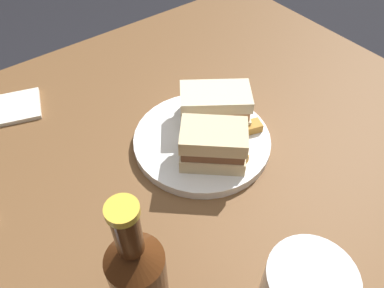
{
  "coord_description": "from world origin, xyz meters",
  "views": [
    {
      "loc": [
        0.23,
        0.33,
        1.27
      ],
      "look_at": [
        -0.03,
        -0.01,
        0.81
      ],
      "focal_mm": 35.11,
      "sensor_mm": 36.0,
      "label": 1
    }
  ],
  "objects_px": {
    "sandwich_half_left": "(213,145)",
    "cider_bottle": "(140,283)",
    "sandwich_half_right": "(215,106)",
    "plate": "(202,140)",
    "napkin": "(11,108)"
  },
  "relations": [
    {
      "from": "cider_bottle",
      "to": "sandwich_half_left",
      "type": "bearing_deg",
      "value": -147.29
    },
    {
      "from": "sandwich_half_left",
      "to": "cider_bottle",
      "type": "bearing_deg",
      "value": 32.71
    },
    {
      "from": "sandwich_half_left",
      "to": "plate",
      "type": "bearing_deg",
      "value": -108.63
    },
    {
      "from": "sandwich_half_left",
      "to": "sandwich_half_right",
      "type": "height_order",
      "value": "sandwich_half_left"
    },
    {
      "from": "sandwich_half_left",
      "to": "cider_bottle",
      "type": "xyz_separation_m",
      "value": [
        0.22,
        0.14,
        0.04
      ]
    },
    {
      "from": "plate",
      "to": "sandwich_half_left",
      "type": "bearing_deg",
      "value": 71.37
    },
    {
      "from": "sandwich_half_right",
      "to": "cider_bottle",
      "type": "distance_m",
      "value": 0.36
    },
    {
      "from": "plate",
      "to": "napkin",
      "type": "height_order",
      "value": "plate"
    },
    {
      "from": "plate",
      "to": "napkin",
      "type": "relative_size",
      "value": 2.18
    },
    {
      "from": "sandwich_half_left",
      "to": "napkin",
      "type": "xyz_separation_m",
      "value": [
        0.22,
        -0.34,
        -0.05
      ]
    },
    {
      "from": "sandwich_half_right",
      "to": "cider_bottle",
      "type": "relative_size",
      "value": 0.59
    },
    {
      "from": "sandwich_half_left",
      "to": "napkin",
      "type": "relative_size",
      "value": 1.13
    },
    {
      "from": "cider_bottle",
      "to": "napkin",
      "type": "height_order",
      "value": "cider_bottle"
    },
    {
      "from": "plate",
      "to": "cider_bottle",
      "type": "bearing_deg",
      "value": 38.93
    },
    {
      "from": "sandwich_half_left",
      "to": "cider_bottle",
      "type": "relative_size",
      "value": 0.52
    }
  ]
}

